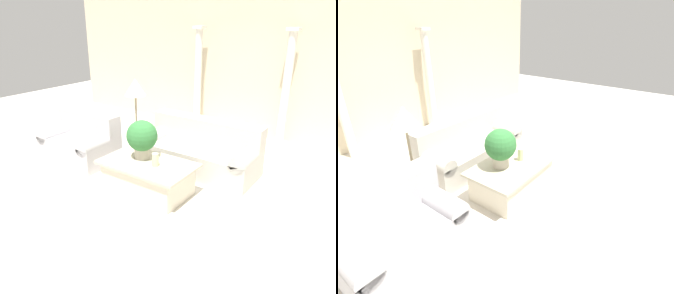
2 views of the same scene
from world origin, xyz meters
TOP-DOWN VIEW (x-y plane):
  - ground_plane at (0.00, 0.00)m, footprint 16.00×16.00m
  - wall_back at (0.00, 2.92)m, footprint 10.00×0.06m
  - sofa_long at (0.13, 0.61)m, footprint 2.04×0.85m
  - loveseat at (-1.89, -0.25)m, footprint 1.35×0.85m
  - coffee_table at (-0.10, -0.54)m, footprint 1.39×0.83m
  - potted_plant at (-0.27, -0.45)m, footprint 0.47×0.47m
  - pillar_candle at (0.07, -0.57)m, footprint 0.10×0.10m
  - floor_lamp at (-1.15, 0.47)m, footprint 0.39×0.39m
  - column_left at (-1.10, 2.62)m, footprint 0.23×0.23m
  - column_right at (0.90, 2.62)m, footprint 0.23×0.23m

SIDE VIEW (x-z plane):
  - ground_plane at x=0.00m, z-range 0.00..0.00m
  - coffee_table at x=-0.10m, z-range 0.01..0.49m
  - sofa_long at x=0.13m, z-range -0.09..0.77m
  - loveseat at x=-1.89m, z-range -0.08..0.78m
  - pillar_candle at x=0.07m, z-range 0.49..0.68m
  - potted_plant at x=-0.27m, z-range 0.53..1.12m
  - column_left at x=-1.10m, z-range 0.03..2.34m
  - column_right at x=0.90m, z-range 0.03..2.34m
  - floor_lamp at x=-1.15m, z-range 0.52..1.98m
  - wall_back at x=0.00m, z-range 0.00..3.20m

